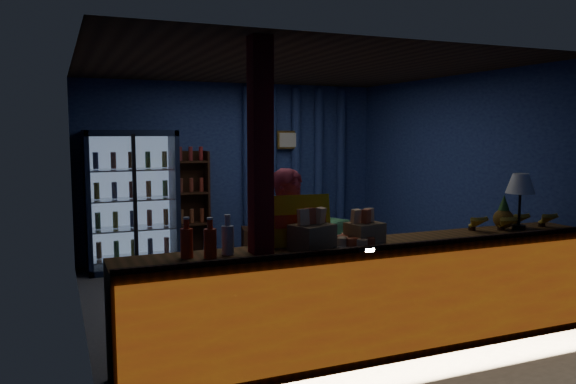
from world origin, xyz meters
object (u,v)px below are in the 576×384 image
at_px(shopkeeper, 291,255).
at_px(pastry_tray, 355,243).
at_px(green_chair, 316,240).
at_px(table_lamp, 520,186).

bearing_deg(shopkeeper, pastry_tray, -83.69).
distance_m(shopkeeper, pastry_tray, 0.69).
xyz_separation_m(shopkeeper, pastry_tray, (0.32, -0.58, 0.20)).
height_order(green_chair, pastry_tray, pastry_tray).
height_order(shopkeeper, green_chair, shopkeeper).
bearing_deg(pastry_tray, green_chair, 69.60).
height_order(green_chair, table_lamp, table_lamp).
bearing_deg(green_chair, shopkeeper, 35.48).
xyz_separation_m(green_chair, pastry_tray, (-1.21, -3.26, 0.66)).
relative_size(shopkeeper, green_chair, 2.24).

